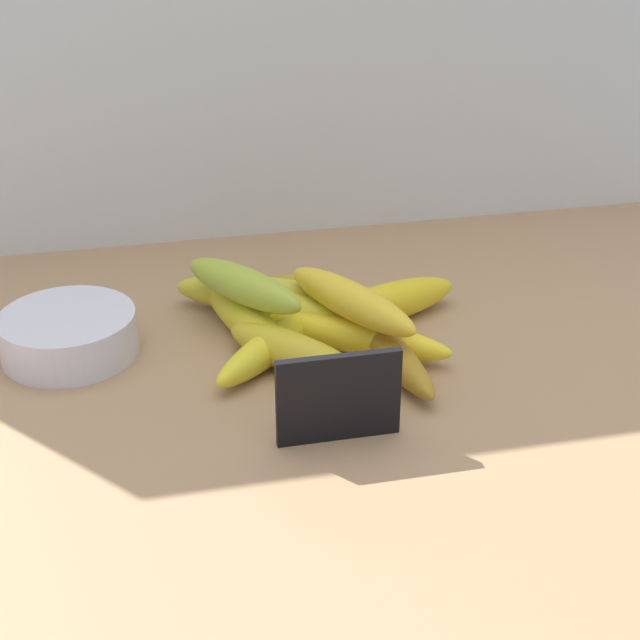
# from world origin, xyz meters

# --- Properties ---
(counter_top) EXTENTS (1.10, 0.76, 0.03)m
(counter_top) POSITION_xyz_m (0.00, 0.00, 0.01)
(counter_top) COLOR #A8825A
(counter_top) RESTS_ON ground
(chalkboard_sign) EXTENTS (0.11, 0.02, 0.08)m
(chalkboard_sign) POSITION_xyz_m (-0.03, -0.09, 0.07)
(chalkboard_sign) COLOR black
(chalkboard_sign) RESTS_ON counter_top
(fruit_bowl) EXTENTS (0.14, 0.14, 0.04)m
(fruit_bowl) POSITION_xyz_m (-0.26, 0.11, 0.05)
(fruit_bowl) COLOR silver
(fruit_bowl) RESTS_ON counter_top
(banana_0) EXTENTS (0.18, 0.10, 0.04)m
(banana_0) POSITION_xyz_m (0.07, 0.11, 0.05)
(banana_0) COLOR yellow
(banana_0) RESTS_ON counter_top
(banana_1) EXTENTS (0.13, 0.15, 0.04)m
(banana_1) POSITION_xyz_m (0.01, 0.14, 0.05)
(banana_1) COLOR #B48E22
(banana_1) RESTS_ON counter_top
(banana_2) EXTENTS (0.19, 0.14, 0.04)m
(banana_2) POSITION_xyz_m (0.02, 0.05, 0.05)
(banana_2) COLOR yellow
(banana_2) RESTS_ON counter_top
(banana_3) EXTENTS (0.21, 0.13, 0.04)m
(banana_3) POSITION_xyz_m (-0.05, 0.15, 0.05)
(banana_3) COLOR gold
(banana_3) RESTS_ON counter_top
(banana_4) EXTENTS (0.14, 0.17, 0.04)m
(banana_4) POSITION_xyz_m (-0.04, 0.02, 0.05)
(banana_4) COLOR gold
(banana_4) RESTS_ON counter_top
(banana_5) EXTENTS (0.10, 0.19, 0.04)m
(banana_5) POSITION_xyz_m (-0.08, 0.10, 0.05)
(banana_5) COLOR gold
(banana_5) RESTS_ON counter_top
(banana_6) EXTENTS (0.17, 0.14, 0.04)m
(banana_6) POSITION_xyz_m (-0.04, 0.12, 0.05)
(banana_6) COLOR yellow
(banana_6) RESTS_ON counter_top
(banana_7) EXTENTS (0.06, 0.21, 0.03)m
(banana_7) POSITION_xyz_m (0.05, 0.02, 0.05)
(banana_7) COLOR #A5781D
(banana_7) RESTS_ON counter_top
(banana_8) EXTENTS (0.15, 0.15, 0.03)m
(banana_8) POSITION_xyz_m (-0.06, 0.05, 0.05)
(banana_8) COLOR yellow
(banana_8) RESTS_ON counter_top
(banana_9) EXTENTS (0.12, 0.18, 0.04)m
(banana_9) POSITION_xyz_m (0.02, 0.06, 0.08)
(banana_9) COLOR yellow
(banana_9) RESTS_ON banana_2
(banana_10) EXTENTS (0.13, 0.15, 0.04)m
(banana_10) POSITION_xyz_m (-0.08, 0.11, 0.09)
(banana_10) COLOR #9FB633
(banana_10) RESTS_ON banana_5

